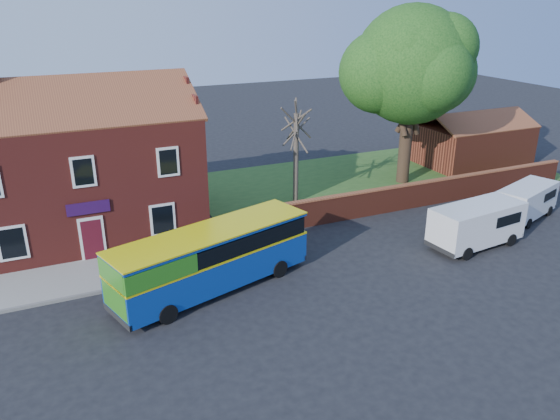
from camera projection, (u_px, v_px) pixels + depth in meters
name	position (u px, v px, depth m)	size (l,w,h in m)	color
ground	(286.00, 302.00, 23.44)	(120.00, 120.00, 0.00)	black
pavement	(100.00, 274.00, 25.63)	(18.00, 3.50, 0.12)	gray
kerb	(105.00, 291.00, 24.14)	(18.00, 0.15, 0.14)	slate
grass_strip	(374.00, 177.00, 39.42)	(26.00, 12.00, 0.04)	#426B28
shop_building	(78.00, 172.00, 29.27)	(12.30, 8.13, 10.50)	maroon
boundary_wall	(428.00, 192.00, 34.04)	(22.00, 0.38, 1.60)	maroon
outbuilding	(473.00, 143.00, 42.27)	(8.20, 5.06, 4.17)	maroon
bus	(206.00, 258.00, 23.72)	(9.57, 4.95, 2.83)	#0D3A99
van_near	(477.00, 223.00, 28.26)	(5.32, 2.58, 2.26)	white
van_far	(527.00, 200.00, 31.96)	(4.81, 3.14, 1.96)	white
large_tree	(411.00, 68.00, 35.92)	(9.76, 7.72, 11.91)	black
bare_tree	(296.00, 154.00, 33.61)	(2.33, 2.78, 6.22)	#4C4238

